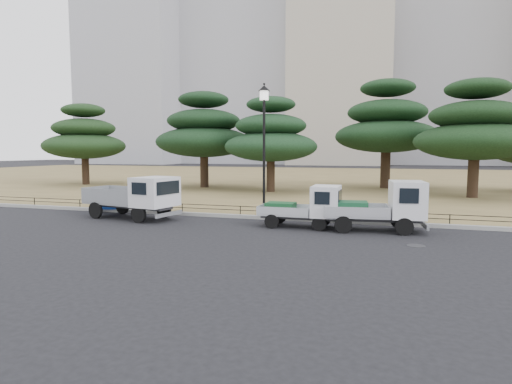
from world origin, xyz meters
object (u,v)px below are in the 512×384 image
(truck_kei_rear, at_px, (382,206))
(tarp_pile, at_px, (114,201))
(street_lamp, at_px, (264,128))
(truck_large, at_px, (135,195))
(truck_kei_front, at_px, (306,207))

(truck_kei_rear, relative_size, tarp_pile, 2.15)
(street_lamp, distance_m, tarp_pile, 8.86)
(street_lamp, relative_size, tarp_pile, 3.27)
(truck_large, bearing_deg, truck_kei_rear, 12.00)
(truck_kei_rear, distance_m, street_lamp, 6.37)
(truck_large, height_order, street_lamp, street_lamp)
(truck_large, distance_m, truck_kei_front, 7.91)
(truck_kei_front, height_order, street_lamp, street_lamp)
(truck_kei_rear, height_order, street_lamp, street_lamp)
(truck_large, xyz_separation_m, truck_kei_front, (7.91, 0.10, -0.23))
(truck_kei_front, bearing_deg, truck_kei_rear, 1.57)
(street_lamp, bearing_deg, truck_kei_front, -37.95)
(truck_large, bearing_deg, street_lamp, 29.83)
(truck_large, distance_m, truck_kei_rear, 10.85)
(street_lamp, bearing_deg, truck_large, -161.21)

